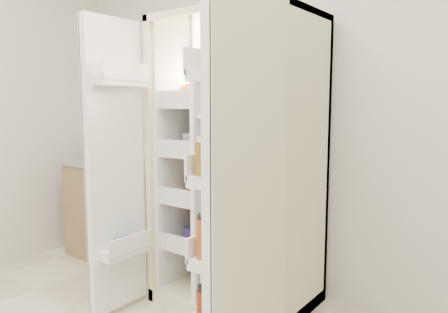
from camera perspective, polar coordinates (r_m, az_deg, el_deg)
The scene contains 5 objects.
wall_back at distance 2.91m, azimuth 8.54°, elevation 8.58°, with size 4.00×0.02×2.70m, color silver.
refrigerator at distance 2.72m, azimuth 2.77°, elevation -4.11°, with size 0.92×0.70×1.80m.
freezer_door at distance 2.59m, azimuth -14.33°, elevation -1.50°, with size 0.15×0.40×1.72m.
fridge_door at distance 1.87m, azimuth 2.76°, elevation -5.03°, with size 0.17×0.58×1.72m.
kitchen_counter at distance 3.57m, azimuth -12.32°, elevation -7.11°, with size 1.11×0.59×0.81m.
Camera 1 is at (1.37, -0.56, 1.26)m, focal length 34.00 mm.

